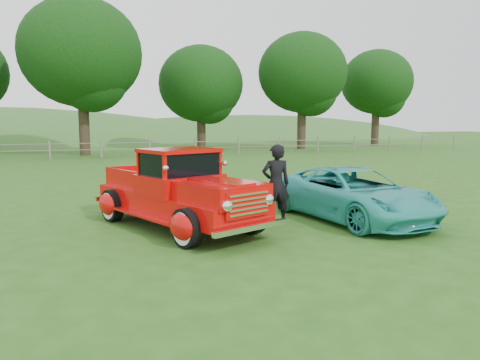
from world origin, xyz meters
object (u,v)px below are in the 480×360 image
object	(u,v)px
tree_near_east	(201,84)
teal_sedan	(353,194)
tree_near_west	(81,53)
red_pickup	(178,192)
tree_mid_east	(302,73)
tree_far_east	(377,82)
man	(276,184)

from	to	relation	value
tree_near_east	teal_sedan	world-z (taller)	tree_near_east
tree_near_west	red_pickup	size ratio (longest dim) A/B	1.98
tree_mid_east	tree_far_east	xyz separation A→B (m)	(9.00, 3.00, -0.31)
tree_mid_east	man	bearing A→B (deg)	-116.09
tree_near_east	tree_far_east	bearing A→B (deg)	3.37
red_pickup	tree_mid_east	bearing A→B (deg)	36.07
tree_near_east	teal_sedan	xyz separation A→B (m)	(-2.56, -27.69, -4.62)
tree_near_west	tree_far_east	size ratio (longest dim) A/B	1.18
tree_mid_east	man	world-z (taller)	tree_mid_east
tree_far_east	teal_sedan	world-z (taller)	tree_far_east
tree_near_east	tree_mid_east	distance (m)	8.30
tree_near_west	red_pickup	distance (m)	24.11
tree_near_east	tree_far_east	xyz separation A→B (m)	(17.00, 1.00, 0.61)
tree_near_west	tree_far_east	world-z (taller)	tree_near_west
tree_near_west	tree_far_east	xyz separation A→B (m)	(26.00, 5.00, -0.94)
tree_near_east	tree_mid_east	world-z (taller)	tree_mid_east
tree_near_east	man	distance (m)	28.16
tree_mid_east	red_pickup	world-z (taller)	tree_mid_east
red_pickup	man	size ratio (longest dim) A/B	2.85
tree_near_east	man	xyz separation A→B (m)	(-4.47, -27.47, -4.32)
tree_near_east	red_pickup	bearing A→B (deg)	-103.85
tree_near_east	tree_far_east	distance (m)	17.04
tree_mid_east	tree_far_east	bearing A→B (deg)	18.43
tree_far_east	red_pickup	xyz separation A→B (m)	(-23.71, -28.23, -5.06)
teal_sedan	tree_far_east	bearing A→B (deg)	45.96
red_pickup	tree_near_east	bearing A→B (deg)	52.47
tree_near_east	tree_far_east	world-z (taller)	tree_far_east
tree_near_east	red_pickup	world-z (taller)	tree_near_east
tree_near_east	man	size ratio (longest dim) A/B	4.51
tree_far_east	man	size ratio (longest dim) A/B	4.79
tree_near_east	red_pickup	xyz separation A→B (m)	(-6.71, -27.23, -4.45)
tree_near_east	red_pickup	distance (m)	28.40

